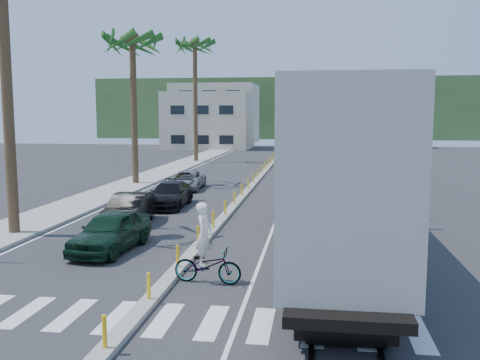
{
  "coord_description": "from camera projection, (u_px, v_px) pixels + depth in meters",
  "views": [
    {
      "loc": [
        4.29,
        -14.15,
        5.01
      ],
      "look_at": [
        0.91,
        9.79,
        2.0
      ],
      "focal_mm": 40.0,
      "sensor_mm": 36.0,
      "label": 1
    }
  ],
  "objects": [
    {
      "name": "ground",
      "position": [
        160.0,
        292.0,
        15.12
      ],
      "size": [
        140.0,
        140.0,
        0.0
      ],
      "primitive_type": "plane",
      "color": "#28282B",
      "rests_on": "ground"
    },
    {
      "name": "sidewalk",
      "position": [
        146.0,
        178.0,
        40.86
      ],
      "size": [
        3.0,
        90.0,
        0.15
      ],
      "primitive_type": "cube",
      "color": "gray",
      "rests_on": "ground"
    },
    {
      "name": "rails",
      "position": [
        324.0,
        177.0,
        41.94
      ],
      "size": [
        1.56,
        100.0,
        0.06
      ],
      "color": "black",
      "rests_on": "ground"
    },
    {
      "name": "median",
      "position": [
        248.0,
        190.0,
        34.72
      ],
      "size": [
        0.45,
        60.0,
        0.85
      ],
      "color": "gray",
      "rests_on": "ground"
    },
    {
      "name": "crosswalk",
      "position": [
        137.0,
        318.0,
        13.16
      ],
      "size": [
        14.0,
        2.2,
        0.01
      ],
      "primitive_type": "cube",
      "color": "silver",
      "rests_on": "ground"
    },
    {
      "name": "lane_markings",
      "position": [
        228.0,
        181.0,
        39.99
      ],
      "size": [
        9.42,
        90.0,
        0.01
      ],
      "color": "silver",
      "rests_on": "ground"
    },
    {
      "name": "freight_train",
      "position": [
        326.0,
        144.0,
        37.35
      ],
      "size": [
        3.0,
        60.94,
        5.85
      ],
      "color": "#B8B7A9",
      "rests_on": "ground"
    },
    {
      "name": "palm_trees",
      "position": [
        138.0,
        30.0,
        37.22
      ],
      "size": [
        3.5,
        37.2,
        13.75
      ],
      "color": "brown",
      "rests_on": "ground"
    },
    {
      "name": "buildings",
      "position": [
        249.0,
        118.0,
        85.88
      ],
      "size": [
        38.0,
        27.0,
        10.0
      ],
      "color": "#C3B79B",
      "rests_on": "ground"
    },
    {
      "name": "hillside",
      "position": [
        296.0,
        109.0,
        112.64
      ],
      "size": [
        80.0,
        20.0,
        12.0
      ],
      "primitive_type": "cube",
      "color": "#385628",
      "rests_on": "ground"
    },
    {
      "name": "car_lead",
      "position": [
        111.0,
        231.0,
        19.56
      ],
      "size": [
        2.5,
        4.63,
        1.47
      ],
      "primitive_type": "imported",
      "rotation": [
        0.0,
        0.0,
        -0.09
      ],
      "color": "black",
      "rests_on": "ground"
    },
    {
      "name": "car_second",
      "position": [
        129.0,
        209.0,
        24.12
      ],
      "size": [
        1.91,
        4.44,
        1.42
      ],
      "primitive_type": "imported",
      "rotation": [
        0.0,
        0.0,
        0.05
      ],
      "color": "black",
      "rests_on": "ground"
    },
    {
      "name": "car_third",
      "position": [
        170.0,
        195.0,
        28.83
      ],
      "size": [
        2.02,
        4.66,
        1.34
      ],
      "primitive_type": "imported",
      "rotation": [
        0.0,
        0.0,
        0.02
      ],
      "color": "black",
      "rests_on": "ground"
    },
    {
      "name": "car_rear",
      "position": [
        187.0,
        180.0,
        35.49
      ],
      "size": [
        2.39,
        4.57,
        1.22
      ],
      "primitive_type": "imported",
      "rotation": [
        0.0,
        0.0,
        0.04
      ],
      "color": "#96999B",
      "rests_on": "ground"
    },
    {
      "name": "cyclist",
      "position": [
        207.0,
        257.0,
        15.83
      ],
      "size": [
        1.08,
        2.17,
        2.42
      ],
      "rotation": [
        0.0,
        0.0,
        1.48
      ],
      "color": "#9EA0A5",
      "rests_on": "ground"
    }
  ]
}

